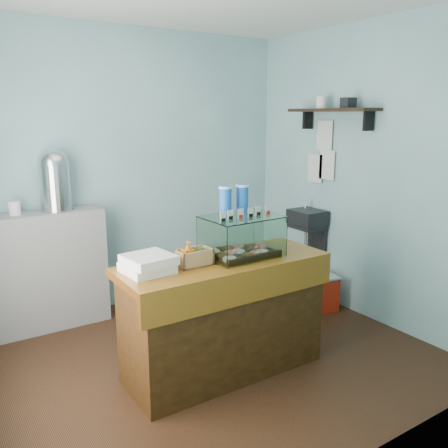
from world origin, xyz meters
TOP-DOWN VIEW (x-y plane):
  - ground at (0.00, 0.00)m, footprint 3.50×3.50m
  - room_shell at (0.03, 0.01)m, footprint 3.54×3.04m
  - counter at (0.00, -0.25)m, footprint 1.60×0.60m
  - back_shelf at (-0.90, 1.32)m, footprint 1.00×0.32m
  - display_case at (0.18, -0.20)m, footprint 0.58×0.43m
  - condiment_crate at (-0.25, -0.23)m, footprint 0.25×0.16m
  - pastry_boxes at (-0.58, -0.20)m, footprint 0.34×0.34m
  - coffee_urn at (-0.79, 1.34)m, footprint 0.30×0.30m
  - red_cooler at (1.43, 0.24)m, footprint 0.47×0.39m

SIDE VIEW (x-z plane):
  - ground at x=0.00m, z-range 0.00..0.00m
  - red_cooler at x=1.43m, z-range 0.00..0.37m
  - counter at x=0.00m, z-range 0.01..0.91m
  - back_shelf at x=-0.90m, z-range 0.00..1.10m
  - pastry_boxes at x=-0.58m, z-range 0.90..1.02m
  - condiment_crate at x=-0.25m, z-range 0.87..1.06m
  - display_case at x=0.18m, z-range 0.80..1.33m
  - coffee_urn at x=-0.79m, z-range 1.11..1.67m
  - room_shell at x=0.03m, z-range 0.30..3.12m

